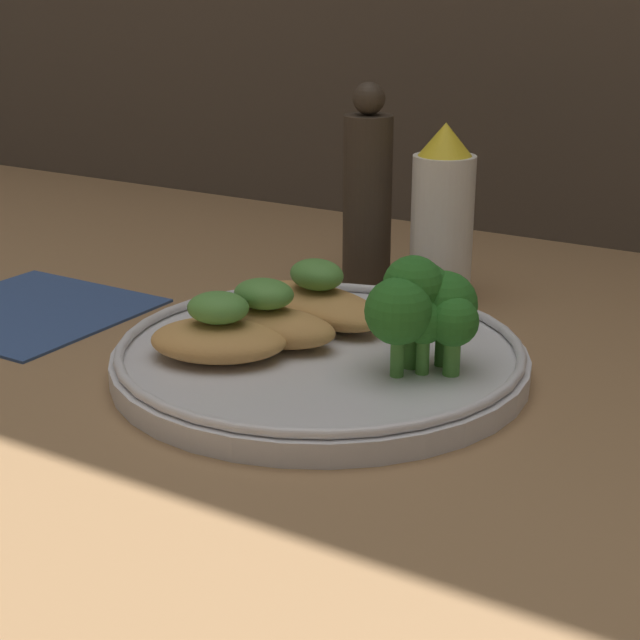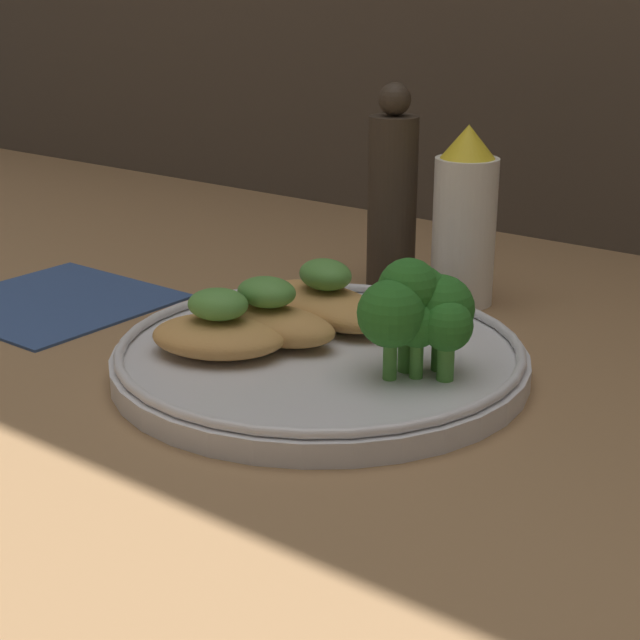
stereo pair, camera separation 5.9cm
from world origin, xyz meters
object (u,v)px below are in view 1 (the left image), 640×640
object	(u,v)px
broccoli_bunch	(424,306)
pepper_grinder	(367,195)
plate	(320,357)
sauce_bottle	(439,216)

from	to	relation	value
broccoli_bunch	pepper_grinder	xyz separation A→B (cm)	(-12.96, 16.78, 1.88)
plate	broccoli_bunch	world-z (taller)	broccoli_bunch
sauce_bottle	plate	bearing A→B (deg)	-89.08
broccoli_bunch	plate	bearing A→B (deg)	-175.45
plate	broccoli_bunch	xyz separation A→B (cm)	(6.63, 0.53, 4.34)
plate	pepper_grinder	bearing A→B (deg)	110.10
sauce_bottle	broccoli_bunch	bearing A→B (deg)	-67.62
sauce_bottle	pepper_grinder	xyz separation A→B (cm)	(-6.06, 0.00, 0.89)
plate	sauce_bottle	size ratio (longest dim) A/B	1.93
broccoli_bunch	sauce_bottle	distance (cm)	18.17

